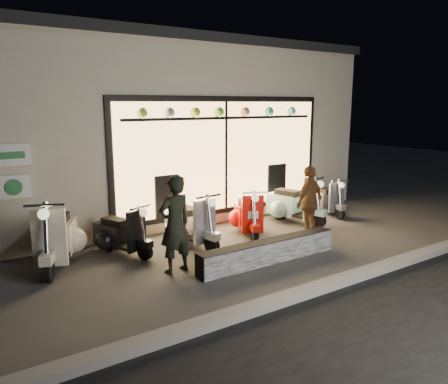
# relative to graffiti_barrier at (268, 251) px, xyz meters

# --- Properties ---
(ground) EXTENTS (40.00, 40.00, 0.00)m
(ground) POSITION_rel_graffiti_barrier_xyz_m (0.04, 0.65, -0.20)
(ground) COLOR #383533
(ground) RESTS_ON ground
(kerb) EXTENTS (40.00, 0.25, 0.12)m
(kerb) POSITION_rel_graffiti_barrier_xyz_m (0.04, -1.35, -0.14)
(kerb) COLOR slate
(kerb) RESTS_ON ground
(shop_building) EXTENTS (10.20, 6.23, 4.20)m
(shop_building) POSITION_rel_graffiti_barrier_xyz_m (0.04, 5.63, 1.90)
(shop_building) COLOR beige
(shop_building) RESTS_ON ground
(graffiti_barrier) EXTENTS (2.78, 0.28, 0.40)m
(graffiti_barrier) POSITION_rel_graffiti_barrier_xyz_m (0.00, 0.00, 0.00)
(graffiti_barrier) COLOR black
(graffiti_barrier) RESTS_ON ground
(scooter_silver) EXTENTS (0.56, 1.47, 1.04)m
(scooter_silver) POSITION_rel_graffiti_barrier_xyz_m (-0.66, 1.68, 0.22)
(scooter_silver) COLOR black
(scooter_silver) RESTS_ON ground
(scooter_red) EXTENTS (0.81, 1.34, 0.98)m
(scooter_red) POSITION_rel_graffiti_barrier_xyz_m (0.75, 1.63, 0.19)
(scooter_red) COLOR black
(scooter_red) RESTS_ON ground
(scooter_black) EXTENTS (0.74, 1.28, 0.93)m
(scooter_black) POSITION_rel_graffiti_barrier_xyz_m (-1.99, 1.92, 0.17)
(scooter_black) COLOR black
(scooter_black) RESTS_ON ground
(scooter_cream) EXTENTS (0.95, 1.60, 1.17)m
(scooter_cream) POSITION_rel_graffiti_barrier_xyz_m (-3.02, 2.01, 0.27)
(scooter_cream) COLOR black
(scooter_cream) RESTS_ON ground
(scooter_blue) EXTENTS (0.72, 1.49, 1.06)m
(scooter_blue) POSITION_rel_graffiti_barrier_xyz_m (2.12, 1.82, 0.23)
(scooter_blue) COLOR black
(scooter_blue) RESTS_ON ground
(scooter_grey) EXTENTS (0.60, 1.25, 0.89)m
(scooter_grey) POSITION_rel_graffiti_barrier_xyz_m (3.43, 1.93, 0.16)
(scooter_grey) COLOR black
(scooter_grey) RESTS_ON ground
(man) EXTENTS (0.64, 0.47, 1.61)m
(man) POSITION_rel_graffiti_barrier_xyz_m (-1.53, 0.51, 0.60)
(man) COLOR black
(man) RESTS_ON ground
(woman) EXTENTS (0.94, 0.57, 1.50)m
(woman) POSITION_rel_graffiti_barrier_xyz_m (1.61, 0.66, 0.55)
(woman) COLOR brown
(woman) RESTS_ON ground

